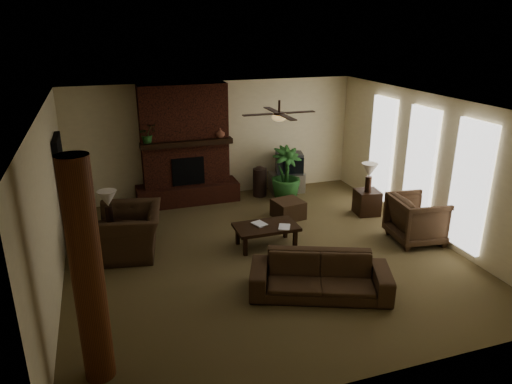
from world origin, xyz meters
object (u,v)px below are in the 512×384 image
object	(u,v)px
floor_plant	(286,185)
lamp_left	(108,201)
coffee_table	(266,228)
lamp_right	(369,172)
armchair_right	(419,217)
sofa	(320,270)
floor_vase	(260,179)
side_table_left	(111,237)
side_table_right	(367,202)
tv_stand	(287,182)
ottoman	(288,209)
armchair_left	(129,224)
log_column	(88,274)

from	to	relation	value
floor_plant	lamp_left	size ratio (longest dim) A/B	2.01
coffee_table	lamp_right	distance (m)	2.85
coffee_table	armchair_right	bearing A→B (deg)	-13.95
sofa	floor_vase	distance (m)	4.63
side_table_left	lamp_left	bearing A→B (deg)	-59.31
sofa	side_table_right	world-z (taller)	sofa
tv_stand	lamp_left	size ratio (longest dim) A/B	1.31
ottoman	floor_plant	size ratio (longest dim) A/B	0.46
tv_stand	floor_vase	xyz separation A→B (m)	(-0.76, -0.10, 0.18)
sofa	floor_plant	bearing A→B (deg)	97.61
side_table_left	lamp_right	bearing A→B (deg)	0.12
sofa	lamp_right	distance (m)	3.65
armchair_left	side_table_left	distance (m)	0.50
armchair_left	ottoman	bearing A→B (deg)	109.83
sofa	armchair_right	size ratio (longest dim) A/B	2.15
armchair_right	lamp_right	distance (m)	1.60
coffee_table	side_table_right	bearing A→B (deg)	17.05
armchair_left	floor_plant	bearing A→B (deg)	123.59
log_column	floor_vase	world-z (taller)	log_column
armchair_right	coffee_table	xyz separation A→B (m)	(-2.91, 0.72, -0.14)
ottoman	floor_vase	world-z (taller)	floor_vase
side_table_left	lamp_right	xyz separation A→B (m)	(5.51, 0.01, 0.73)
lamp_right	tv_stand	bearing A→B (deg)	118.56
lamp_left	lamp_right	xyz separation A→B (m)	(5.49, 0.04, 0.00)
armchair_left	lamp_left	bearing A→B (deg)	-110.22
side_table_right	lamp_right	size ratio (longest dim) A/B	0.85
armchair_right	log_column	bearing A→B (deg)	115.39
armchair_right	side_table_left	world-z (taller)	armchair_right
floor_vase	ottoman	bearing A→B (deg)	-84.87
coffee_table	ottoman	xyz separation A→B (m)	(0.94, 1.18, -0.17)
coffee_table	lamp_left	world-z (taller)	lamp_left
armchair_right	floor_plant	bearing A→B (deg)	35.41
sofa	log_column	bearing A→B (deg)	-143.89
armchair_right	floor_vase	xyz separation A→B (m)	(-2.11, 3.44, -0.08)
armchair_left	coffee_table	world-z (taller)	armchair_left
armchair_right	side_table_left	size ratio (longest dim) A/B	1.85
sofa	coffee_table	bearing A→B (deg)	119.22
log_column	tv_stand	world-z (taller)	log_column
lamp_right	floor_vase	bearing A→B (deg)	133.92
floor_plant	armchair_right	bearing A→B (deg)	-61.75
ottoman	lamp_left	distance (m)	3.87
coffee_table	ottoman	size ratio (longest dim) A/B	2.00
coffee_table	side_table_left	bearing A→B (deg)	164.90
side_table_right	ottoman	bearing A→B (deg)	168.74
floor_vase	lamp_left	world-z (taller)	lamp_left
armchair_right	floor_plant	distance (m)	3.38
log_column	sofa	world-z (taller)	log_column
armchair_left	floor_vase	distance (m)	3.94
tv_stand	log_column	bearing A→B (deg)	-124.56
armchair_right	lamp_left	size ratio (longest dim) A/B	1.57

